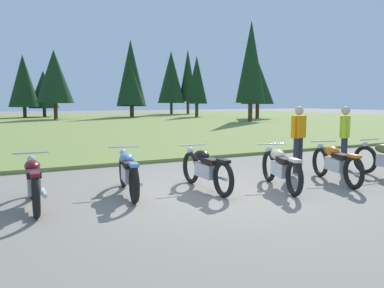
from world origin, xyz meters
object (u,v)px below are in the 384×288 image
object	(u,v)px
motorcycle_orange	(336,163)
rider_with_back_turned	(298,135)
motorcycle_sky_blue	(128,172)
motorcycle_black	(206,168)
motorcycle_cream	(280,167)
rider_checking_bike	(345,135)
motorcycle_maroon	(34,182)

from	to	relation	value
motorcycle_orange	rider_with_back_turned	world-z (taller)	rider_with_back_turned
motorcycle_sky_blue	motorcycle_black	bearing A→B (deg)	-13.23
motorcycle_cream	rider_checking_bike	size ratio (longest dim) A/B	1.21
motorcycle_orange	rider_checking_bike	size ratio (longest dim) A/B	1.21
motorcycle_sky_blue	motorcycle_cream	world-z (taller)	same
motorcycle_maroon	motorcycle_cream	bearing A→B (deg)	-9.91
rider_checking_bike	motorcycle_sky_blue	bearing A→B (deg)	177.78
motorcycle_black	motorcycle_orange	world-z (taller)	same
rider_with_back_turned	rider_checking_bike	distance (m)	1.20
motorcycle_sky_blue	motorcycle_black	world-z (taller)	same
rider_checking_bike	rider_with_back_turned	bearing A→B (deg)	155.60
rider_checking_bike	motorcycle_maroon	bearing A→B (deg)	179.39
motorcycle_black	rider_checking_bike	bearing A→B (deg)	1.90
motorcycle_black	rider_with_back_turned	size ratio (longest dim) A/B	1.26
rider_with_back_turned	rider_checking_bike	bearing A→B (deg)	-24.40
rider_checking_bike	motorcycle_cream	bearing A→B (deg)	-164.76
motorcycle_black	rider_checking_bike	size ratio (longest dim) A/B	1.26
motorcycle_cream	motorcycle_orange	distance (m)	1.48
motorcycle_cream	motorcycle_orange	xyz separation A→B (m)	(1.47, -0.11, 0.00)
motorcycle_sky_blue	motorcycle_cream	bearing A→B (deg)	-17.94
motorcycle_sky_blue	motorcycle_orange	xyz separation A→B (m)	(4.43, -1.07, 0.00)
motorcycle_cream	rider_with_back_turned	world-z (taller)	rider_with_back_turned
motorcycle_orange	rider_with_back_turned	distance (m)	1.45
motorcycle_black	motorcycle_orange	size ratio (longest dim) A/B	1.04
rider_with_back_turned	rider_checking_bike	size ratio (longest dim) A/B	1.00
rider_with_back_turned	motorcycle_orange	bearing A→B (deg)	-96.25
motorcycle_maroon	rider_checking_bike	distance (m)	7.41
motorcycle_orange	rider_checking_bike	world-z (taller)	rider_checking_bike
motorcycle_black	motorcycle_cream	bearing A→B (deg)	-22.64
motorcycle_sky_blue	motorcycle_maroon	bearing A→B (deg)	-175.34
motorcycle_black	rider_checking_bike	xyz separation A→B (m)	(4.15, 0.14, 0.51)
motorcycle_cream	rider_with_back_turned	size ratio (longest dim) A/B	1.21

